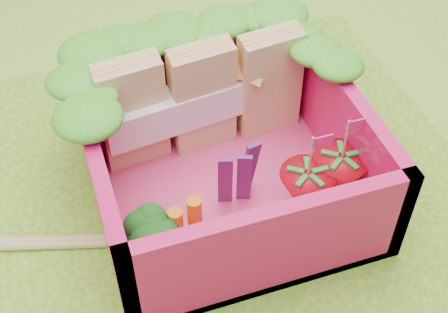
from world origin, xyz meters
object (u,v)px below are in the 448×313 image
sandwich_stack (204,97)px  chopsticks (50,242)px  strawberry_left (305,192)px  broccoli (148,234)px  strawberry_right (338,177)px  bento_box (225,153)px

sandwich_stack → chopsticks: (-0.91, -0.42, -0.32)m
strawberry_left → chopsticks: size_ratio=0.22×
broccoli → strawberry_right: 0.97m
bento_box → strawberry_right: strawberry_right is taller
bento_box → sandwich_stack: size_ratio=1.19×
bento_box → chopsticks: size_ratio=0.55×
chopsticks → bento_box: bearing=4.3°
strawberry_right → chopsticks: 1.43m
chopsticks → strawberry_right: bearing=-7.7°
broccoli → chopsticks: (-0.43, 0.27, -0.22)m
strawberry_right → strawberry_left: bearing=-168.3°
bento_box → broccoli: 0.58m
strawberry_right → chopsticks: (-1.40, 0.19, -0.17)m
broccoli → sandwich_stack: bearing=55.6°
bento_box → broccoli: size_ratio=3.92×
sandwich_stack → broccoli: size_ratio=3.29×
bento_box → strawberry_left: 0.44m
broccoli → strawberry_right: strawberry_right is taller
sandwich_stack → strawberry_left: sandwich_stack is taller
broccoli → strawberry_left: 0.78m
sandwich_stack → broccoli: 0.84m
sandwich_stack → strawberry_right: sandwich_stack is taller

